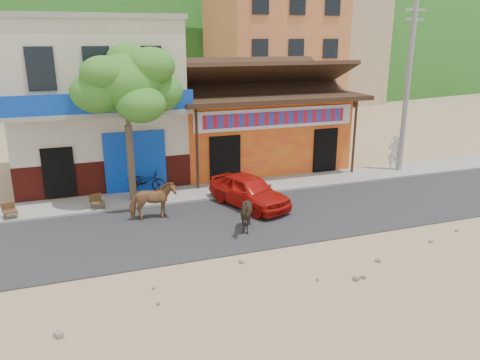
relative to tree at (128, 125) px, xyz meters
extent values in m
plane|color=#9E825B|center=(4.60, -5.80, -3.12)|extent=(120.00, 120.00, 0.00)
cube|color=#28282B|center=(4.60, -3.30, -3.10)|extent=(60.00, 5.00, 0.04)
cube|color=gray|center=(4.60, 0.20, -3.06)|extent=(60.00, 2.00, 0.12)
cube|color=orange|center=(6.60, 4.20, -1.32)|extent=(8.00, 6.00, 3.60)
cube|color=beige|center=(-0.90, 4.20, 0.38)|extent=(7.00, 6.00, 7.00)
cube|color=#CC723F|center=(13.60, 18.20, 2.88)|extent=(9.00, 9.00, 12.00)
cube|color=tan|center=(22.60, 24.20, 1.88)|extent=(8.00, 8.00, 10.00)
ellipsoid|color=#194C14|center=(4.60, 64.20, 8.88)|extent=(100.00, 40.00, 24.00)
cylinder|color=gray|center=(12.80, 0.20, 1.00)|extent=(0.24, 0.24, 8.00)
imported|color=#97663C|center=(0.45, -2.10, -2.40)|extent=(1.65, 0.81, 1.37)
imported|color=black|center=(3.21, -4.26, -2.45)|extent=(1.44, 1.37, 1.25)
imported|color=red|center=(4.17, -1.98, -2.45)|extent=(2.66, 3.95, 1.25)
imported|color=black|center=(0.60, 0.85, -2.54)|extent=(1.87, 1.19, 0.93)
imported|color=white|center=(12.60, 0.41, -2.17)|extent=(0.71, 0.60, 1.65)
camera|label=1|loc=(-1.83, -17.96, 3.20)|focal=35.00mm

